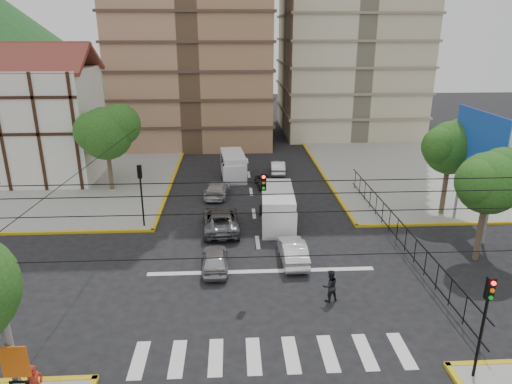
{
  "coord_description": "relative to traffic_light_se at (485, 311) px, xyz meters",
  "views": [
    {
      "loc": [
        -1.55,
        -21.89,
        12.98
      ],
      "look_at": [
        -0.19,
        3.56,
        4.0
      ],
      "focal_mm": 32.0,
      "sensor_mm": 36.0,
      "label": 1
    }
  ],
  "objects": [
    {
      "name": "district_sign",
      "position": [
        -16.6,
        -1.44,
        -0.66
      ],
      "size": [
        0.9,
        0.12,
        3.2
      ],
      "color": "slate",
      "rests_on": "ground"
    },
    {
      "name": "tree_park_c",
      "position": [
        6.29,
        16.81,
        2.22
      ],
      "size": [
        4.65,
        3.8,
        7.25
      ],
      "color": "#473828",
      "rests_on": "ground"
    },
    {
      "name": "traffic_light_se",
      "position": [
        0.0,
        0.0,
        0.0
      ],
      "size": [
        0.28,
        0.22,
        4.4
      ],
      "color": "black",
      "rests_on": "ground"
    },
    {
      "name": "car_white_front_right",
      "position": [
        -5.85,
        10.14,
        -2.44
      ],
      "size": [
        1.53,
        4.12,
        1.35
      ],
      "primitive_type": "imported",
      "rotation": [
        0.0,
        0.0,
        3.17
      ],
      "color": "white",
      "rests_on": "ground"
    },
    {
      "name": "car_silver_rear_left",
      "position": [
        -10.65,
        21.87,
        -2.49
      ],
      "size": [
        2.3,
        4.51,
        1.25
      ],
      "primitive_type": "imported",
      "rotation": [
        0.0,
        0.0,
        3.01
      ],
      "color": "silver",
      "rests_on": "ground"
    },
    {
      "name": "car_white_rear_right",
      "position": [
        -4.97,
        28.12,
        -2.5
      ],
      "size": [
        1.51,
        3.81,
        1.23
      ],
      "primitive_type": "imported",
      "rotation": [
        0.0,
        0.0,
        3.08
      ],
      "color": "silver",
      "rests_on": "ground"
    },
    {
      "name": "traffic_light_nw",
      "position": [
        -15.6,
        15.6,
        0.0
      ],
      "size": [
        0.28,
        0.22,
        4.4
      ],
      "color": "black",
      "rests_on": "ground"
    },
    {
      "name": "car_darkgrey_mid_right",
      "position": [
        -6.51,
        23.94,
        -2.49
      ],
      "size": [
        1.91,
        3.79,
        1.24
      ],
      "primitive_type": "imported",
      "rotation": [
        0.0,
        0.0,
        3.27
      ],
      "color": "#2A2A2D",
      "rests_on": "ground"
    },
    {
      "name": "traffic_light_hanging",
      "position": [
        -7.8,
        5.76,
        2.79
      ],
      "size": [
        18.0,
        9.12,
        0.92
      ],
      "color": "black",
      "rests_on": "ground"
    },
    {
      "name": "ground",
      "position": [
        -7.8,
        7.8,
        -3.11
      ],
      "size": [
        160.0,
        160.0,
        0.0
      ],
      "primitive_type": "plane",
      "color": "black",
      "rests_on": "ground"
    },
    {
      "name": "car_grey_mid_left",
      "position": [
        -10.23,
        15.05,
        -2.38
      ],
      "size": [
        2.73,
        5.38,
        1.46
      ],
      "primitive_type": "imported",
      "rotation": [
        0.0,
        0.0,
        3.2
      ],
      "color": "#5C5E63",
      "rests_on": "ground"
    },
    {
      "name": "tree_park_a",
      "position": [
        5.28,
        9.81,
        1.9
      ],
      "size": [
        4.41,
        3.6,
        6.83
      ],
      "color": "#473828",
      "rests_on": "ground"
    },
    {
      "name": "tree_tudor",
      "position": [
        -19.7,
        23.81,
        2.11
      ],
      "size": [
        5.39,
        4.4,
        7.43
      ],
      "color": "#473828",
      "rests_on": "ground"
    },
    {
      "name": "billboard",
      "position": [
        6.65,
        13.8,
        2.89
      ],
      "size": [
        0.36,
        6.2,
        8.1
      ],
      "color": "slate",
      "rests_on": "ground"
    },
    {
      "name": "utility_pole_sw",
      "position": [
        -16.8,
        -1.2,
        1.65
      ],
      "size": [
        1.4,
        0.28,
        9.0
      ],
      "color": "slate",
      "rests_on": "ground"
    },
    {
      "name": "stop_line",
      "position": [
        -7.8,
        9.0,
        -3.11
      ],
      "size": [
        13.0,
        0.4,
        0.01
      ],
      "primitive_type": "cube",
      "color": "silver",
      "rests_on": "ground"
    },
    {
      "name": "sidewalk_ne",
      "position": [
        12.2,
        27.8,
        -3.04
      ],
      "size": [
        26.0,
        26.0,
        0.15
      ],
      "primitive_type": "cube",
      "color": "gray",
      "rests_on": "ground"
    },
    {
      "name": "pedestrian_crosswalk",
      "position": [
        -4.54,
        5.81,
        -2.25
      ],
      "size": [
        0.99,
        0.87,
        1.72
      ],
      "primitive_type": "imported",
      "rotation": [
        0.0,
        0.0,
        3.45
      ],
      "color": "black",
      "rests_on": "ground"
    },
    {
      "name": "sidewalk_nw",
      "position": [
        -27.8,
        27.8,
        -3.04
      ],
      "size": [
        26.0,
        26.0,
        0.15
      ],
      "primitive_type": "cube",
      "color": "gray",
      "rests_on": "ground"
    },
    {
      "name": "crosswalk_stripes",
      "position": [
        -7.8,
        1.8,
        -3.11
      ],
      "size": [
        12.0,
        2.4,
        0.01
      ],
      "primitive_type": "cube",
      "color": "silver",
      "rests_on": "ground"
    },
    {
      "name": "van_left_lane",
      "position": [
        -9.29,
        26.75,
        -1.99
      ],
      "size": [
        2.45,
        5.29,
        2.31
      ],
      "rotation": [
        0.0,
        0.0,
        0.09
      ],
      "color": "silver",
      "rests_on": "ground"
    },
    {
      "name": "car_silver_front_left",
      "position": [
        -10.46,
        9.45,
        -2.48
      ],
      "size": [
        1.6,
        3.76,
        1.27
      ],
      "primitive_type": "imported",
      "rotation": [
        0.0,
        0.0,
        3.17
      ],
      "color": "#A4A3A8",
      "rests_on": "ground"
    },
    {
      "name": "park_fence",
      "position": [
        1.2,
        12.3,
        -3.11
      ],
      "size": [
        0.1,
        22.5,
        1.66
      ],
      "primitive_type": null,
      "color": "black",
      "rests_on": "ground"
    },
    {
      "name": "tudor_building",
      "position": [
        -26.8,
        27.8,
        2.14
      ],
      "size": [
        10.8,
        8.05,
        12.23
      ],
      "color": "silver",
      "rests_on": "ground"
    },
    {
      "name": "van_right_lane",
      "position": [
        -6.24,
        15.47,
        -1.89
      ],
      "size": [
        2.48,
        5.7,
        2.52
      ],
      "rotation": [
        0.0,
        0.0,
        -0.05
      ],
      "color": "silver",
      "rests_on": "ground"
    }
  ]
}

